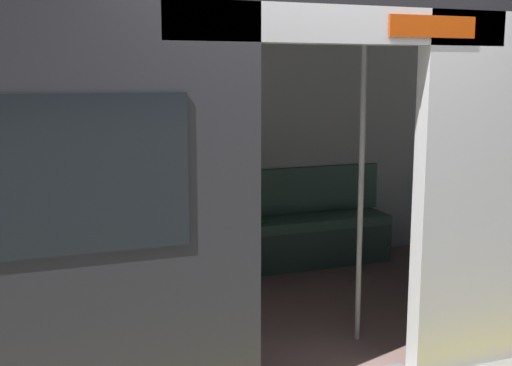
{
  "coord_description": "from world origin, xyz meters",
  "views": [
    {
      "loc": [
        1.72,
        3.19,
        1.82
      ],
      "look_at": [
        0.03,
        -1.26,
        1.01
      ],
      "focal_mm": 45.66,
      "sensor_mm": 36.0,
      "label": 1
    }
  ],
  "objects_px": {
    "train_car": "(253,115)",
    "person_seated": "(215,204)",
    "grab_pole_door": "(238,197)",
    "handbag": "(169,220)",
    "grab_pole_far": "(361,186)",
    "bench_seat": "(220,238)",
    "book": "(255,221)"
  },
  "relations": [
    {
      "from": "handbag",
      "to": "grab_pole_far",
      "type": "bearing_deg",
      "value": 116.96
    },
    {
      "from": "grab_pole_far",
      "to": "person_seated",
      "type": "bearing_deg",
      "value": -72.96
    },
    {
      "from": "person_seated",
      "to": "grab_pole_door",
      "type": "relative_size",
      "value": 0.55
    },
    {
      "from": "book",
      "to": "grab_pole_far",
      "type": "height_order",
      "value": "grab_pole_far"
    },
    {
      "from": "person_seated",
      "to": "book",
      "type": "xyz_separation_m",
      "value": [
        -0.41,
        -0.09,
        -0.2
      ]
    },
    {
      "from": "grab_pole_far",
      "to": "grab_pole_door",
      "type": "bearing_deg",
      "value": 4.88
    },
    {
      "from": "book",
      "to": "grab_pole_door",
      "type": "height_order",
      "value": "grab_pole_door"
    },
    {
      "from": "train_car",
      "to": "handbag",
      "type": "distance_m",
      "value": 1.51
    },
    {
      "from": "handbag",
      "to": "book",
      "type": "distance_m",
      "value": 0.8
    },
    {
      "from": "person_seated",
      "to": "book",
      "type": "distance_m",
      "value": 0.46
    },
    {
      "from": "train_car",
      "to": "bench_seat",
      "type": "distance_m",
      "value": 1.55
    },
    {
      "from": "bench_seat",
      "to": "grab_pole_far",
      "type": "bearing_deg",
      "value": 104.76
    },
    {
      "from": "bench_seat",
      "to": "book",
      "type": "distance_m",
      "value": 0.37
    },
    {
      "from": "person_seated",
      "to": "grab_pole_far",
      "type": "xyz_separation_m",
      "value": [
        -0.5,
        1.65,
        0.4
      ]
    },
    {
      "from": "grab_pole_door",
      "to": "bench_seat",
      "type": "bearing_deg",
      "value": -104.15
    },
    {
      "from": "grab_pole_door",
      "to": "handbag",
      "type": "bearing_deg",
      "value": -89.97
    },
    {
      "from": "handbag",
      "to": "grab_pole_far",
      "type": "distance_m",
      "value": 2.05
    },
    {
      "from": "handbag",
      "to": "grab_pole_door",
      "type": "bearing_deg",
      "value": 90.03
    },
    {
      "from": "train_car",
      "to": "grab_pole_door",
      "type": "distance_m",
      "value": 0.95
    },
    {
      "from": "handbag",
      "to": "grab_pole_door",
      "type": "distance_m",
      "value": 1.91
    },
    {
      "from": "person_seated",
      "to": "grab_pole_far",
      "type": "relative_size",
      "value": 0.55
    },
    {
      "from": "person_seated",
      "to": "book",
      "type": "height_order",
      "value": "person_seated"
    },
    {
      "from": "grab_pole_door",
      "to": "grab_pole_far",
      "type": "relative_size",
      "value": 1.0
    },
    {
      "from": "train_car",
      "to": "grab_pole_door",
      "type": "xyz_separation_m",
      "value": [
        0.38,
        0.75,
        -0.44
      ]
    },
    {
      "from": "bench_seat",
      "to": "handbag",
      "type": "height_order",
      "value": "handbag"
    },
    {
      "from": "train_car",
      "to": "handbag",
      "type": "height_order",
      "value": "train_car"
    },
    {
      "from": "person_seated",
      "to": "handbag",
      "type": "distance_m",
      "value": 0.43
    },
    {
      "from": "train_car",
      "to": "person_seated",
      "type": "xyz_separation_m",
      "value": [
        -0.01,
        -0.97,
        -0.84
      ]
    },
    {
      "from": "person_seated",
      "to": "train_car",
      "type": "bearing_deg",
      "value": 89.23
    },
    {
      "from": "grab_pole_door",
      "to": "person_seated",
      "type": "bearing_deg",
      "value": -102.76
    },
    {
      "from": "bench_seat",
      "to": "handbag",
      "type": "bearing_deg",
      "value": -7.95
    },
    {
      "from": "person_seated",
      "to": "bench_seat",
      "type": "bearing_deg",
      "value": -137.74
    }
  ]
}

